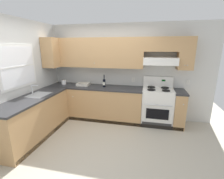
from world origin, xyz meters
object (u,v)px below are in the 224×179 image
at_px(stove, 157,106).
at_px(bowl, 83,85).
at_px(wine_bottle, 104,82).
at_px(paper_towel_roll, 64,82).

distance_m(stove, bowl, 2.06).
height_order(wine_bottle, paper_towel_roll, wine_bottle).
relative_size(wine_bottle, bowl, 0.98).
xyz_separation_m(bowl, paper_towel_roll, (-0.60, 0.02, 0.04)).
xyz_separation_m(stove, wine_bottle, (-1.40, 0.01, 0.56)).
height_order(stove, paper_towel_roll, stove).
distance_m(stove, wine_bottle, 1.51).
height_order(stove, wine_bottle, wine_bottle).
relative_size(stove, wine_bottle, 3.70).
distance_m(stove, paper_towel_roll, 2.66).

